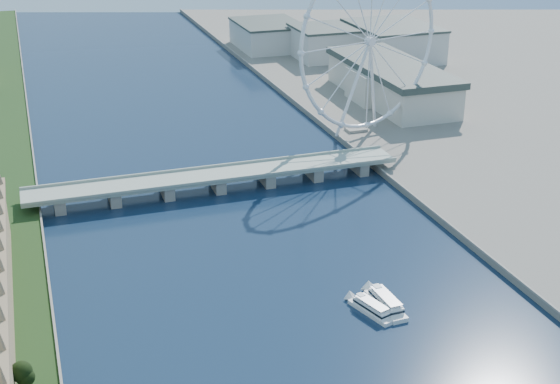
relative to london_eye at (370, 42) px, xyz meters
name	(u,v)px	position (x,y,z in m)	size (l,w,h in m)	color
westminster_bridge	(217,178)	(-119.98, -55.08, -60.89)	(220.00, 22.00, 9.50)	gray
london_eye	(370,42)	(0.00, 0.00, 0.00)	(113.60, 39.12, 124.30)	silver
county_hall	(390,103)	(55.02, 74.92, -67.52)	(54.00, 144.00, 35.00)	beige
city_skyline	(187,59)	(-80.75, 205.00, -50.56)	(505.00, 280.00, 32.00)	beige
tour_boat_near	(372,313)	(-91.62, -209.21, -67.52)	(6.84, 26.91, 5.92)	silver
tour_boat_far	(386,308)	(-84.08, -207.18, -67.52)	(7.68, 30.04, 6.64)	silver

